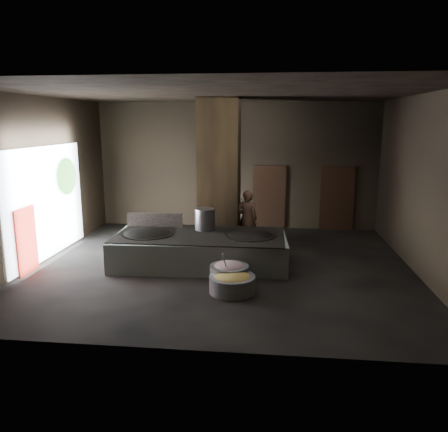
# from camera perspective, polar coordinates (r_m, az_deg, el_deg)

# --- Properties ---
(floor) EXTENTS (10.00, 9.00, 0.10)m
(floor) POSITION_cam_1_polar(r_m,az_deg,el_deg) (11.88, -0.24, -6.72)
(floor) COLOR black
(floor) RESTS_ON ground
(ceiling) EXTENTS (10.00, 9.00, 0.10)m
(ceiling) POSITION_cam_1_polar(r_m,az_deg,el_deg) (11.26, -0.26, 16.01)
(ceiling) COLOR black
(ceiling) RESTS_ON back_wall
(back_wall) EXTENTS (10.00, 0.10, 4.50)m
(back_wall) POSITION_cam_1_polar(r_m,az_deg,el_deg) (15.84, 1.64, 6.57)
(back_wall) COLOR black
(back_wall) RESTS_ON ground
(front_wall) EXTENTS (10.00, 0.10, 4.50)m
(front_wall) POSITION_cam_1_polar(r_m,az_deg,el_deg) (6.92, -4.54, -0.80)
(front_wall) COLOR black
(front_wall) RESTS_ON ground
(left_wall) EXTENTS (0.10, 9.00, 4.50)m
(left_wall) POSITION_cam_1_polar(r_m,az_deg,el_deg) (12.93, -23.15, 4.33)
(left_wall) COLOR black
(left_wall) RESTS_ON ground
(right_wall) EXTENTS (0.10, 9.00, 4.50)m
(right_wall) POSITION_cam_1_polar(r_m,az_deg,el_deg) (11.89, 24.77, 3.58)
(right_wall) COLOR black
(right_wall) RESTS_ON ground
(pillar) EXTENTS (1.20, 1.20, 4.50)m
(pillar) POSITION_cam_1_polar(r_m,az_deg,el_deg) (13.25, -0.60, 5.48)
(pillar) COLOR black
(pillar) RESTS_ON ground
(hearth_platform) EXTENTS (4.71, 2.43, 0.80)m
(hearth_platform) POSITION_cam_1_polar(r_m,az_deg,el_deg) (11.91, -3.13, -4.41)
(hearth_platform) COLOR silver
(hearth_platform) RESTS_ON ground
(platform_cap) EXTENTS (4.51, 2.16, 0.03)m
(platform_cap) POSITION_cam_1_polar(r_m,az_deg,el_deg) (11.80, -3.15, -2.48)
(platform_cap) COLOR black
(platform_cap) RESTS_ON hearth_platform
(wok_left) EXTENTS (1.45, 1.45, 0.40)m
(wok_left) POSITION_cam_1_polar(r_m,az_deg,el_deg) (12.09, -9.99, -2.61)
(wok_left) COLOR black
(wok_left) RESTS_ON hearth_platform
(wok_left_rim) EXTENTS (1.48, 1.48, 0.05)m
(wok_left_rim) POSITION_cam_1_polar(r_m,az_deg,el_deg) (12.07, -10.00, -2.29)
(wok_left_rim) COLOR black
(wok_left_rim) RESTS_ON hearth_platform
(wok_right) EXTENTS (1.35, 1.35, 0.38)m
(wok_right) POSITION_cam_1_polar(r_m,az_deg,el_deg) (11.72, 3.42, -2.91)
(wok_right) COLOR black
(wok_right) RESTS_ON hearth_platform
(wok_right_rim) EXTENTS (1.38, 1.38, 0.05)m
(wok_right_rim) POSITION_cam_1_polar(r_m,az_deg,el_deg) (11.71, 3.43, -2.58)
(wok_right_rim) COLOR black
(wok_right_rim) RESTS_ON hearth_platform
(stock_pot) EXTENTS (0.56, 0.56, 0.60)m
(stock_pot) POSITION_cam_1_polar(r_m,az_deg,el_deg) (12.24, -2.52, -0.41)
(stock_pot) COLOR gray
(stock_pot) RESTS_ON hearth_platform
(splash_guard) EXTENTS (1.60, 0.14, 0.40)m
(splash_guard) POSITION_cam_1_polar(r_m,az_deg,el_deg) (12.77, -9.04, -0.49)
(splash_guard) COLOR black
(splash_guard) RESTS_ON hearth_platform
(cook) EXTENTS (0.66, 0.44, 1.76)m
(cook) POSITION_cam_1_polar(r_m,az_deg,el_deg) (13.45, 3.02, -0.35)
(cook) COLOR brown
(cook) RESTS_ON ground
(veg_basin) EXTENTS (1.11, 1.11, 0.39)m
(veg_basin) POSITION_cam_1_polar(r_m,az_deg,el_deg) (10.02, 1.08, -8.89)
(veg_basin) COLOR gray
(veg_basin) RESTS_ON ground
(veg_fill) EXTENTS (0.87, 0.87, 0.27)m
(veg_fill) POSITION_cam_1_polar(r_m,az_deg,el_deg) (9.97, 1.09, -8.06)
(veg_fill) COLOR #A2B356
(veg_fill) RESTS_ON veg_basin
(ladle) EXTENTS (0.19, 0.40, 0.75)m
(ladle) POSITION_cam_1_polar(r_m,az_deg,el_deg) (10.06, 0.31, -6.66)
(ladle) COLOR gray
(ladle) RESTS_ON veg_basin
(meat_basin) EXTENTS (0.97, 0.97, 0.50)m
(meat_basin) POSITION_cam_1_polar(r_m,az_deg,el_deg) (10.37, 0.70, -7.82)
(meat_basin) COLOR gray
(meat_basin) RESTS_ON ground
(meat_fill) EXTENTS (0.76, 0.76, 0.29)m
(meat_fill) POSITION_cam_1_polar(r_m,az_deg,el_deg) (10.30, 0.70, -6.78)
(meat_fill) COLOR #A86573
(meat_fill) RESTS_ON meat_basin
(doorway_near) EXTENTS (1.18, 0.08, 2.38)m
(doorway_near) POSITION_cam_1_polar(r_m,az_deg,el_deg) (15.85, 5.92, 2.32)
(doorway_near) COLOR black
(doorway_near) RESTS_ON ground
(doorway_near_glow) EXTENTS (0.84, 0.04, 1.99)m
(doorway_near_glow) POSITION_cam_1_polar(r_m,az_deg,el_deg) (15.88, 5.85, 2.16)
(doorway_near_glow) COLOR #8C6647
(doorway_near_glow) RESTS_ON ground
(doorway_far) EXTENTS (1.18, 0.08, 2.38)m
(doorway_far) POSITION_cam_1_polar(r_m,az_deg,el_deg) (16.02, 14.54, 2.10)
(doorway_far) COLOR black
(doorway_far) RESTS_ON ground
(doorway_far_glow) EXTENTS (0.81, 0.04, 1.91)m
(doorway_far_glow) POSITION_cam_1_polar(r_m,az_deg,el_deg) (16.13, 13.78, 2.03)
(doorway_far_glow) COLOR #8C6647
(doorway_far_glow) RESTS_ON ground
(left_opening) EXTENTS (0.04, 4.20, 3.10)m
(left_opening) POSITION_cam_1_polar(r_m,az_deg,el_deg) (13.15, -22.11, 1.66)
(left_opening) COLOR white
(left_opening) RESTS_ON ground
(pavilion_sliver) EXTENTS (0.05, 0.90, 1.70)m
(pavilion_sliver) POSITION_cam_1_polar(r_m,az_deg,el_deg) (12.17, -24.41, -2.96)
(pavilion_sliver) COLOR maroon
(pavilion_sliver) RESTS_ON ground
(tree_silhouette) EXTENTS (0.28, 1.10, 1.10)m
(tree_silhouette) POSITION_cam_1_polar(r_m,az_deg,el_deg) (13.98, -19.83, 4.90)
(tree_silhouette) COLOR #194714
(tree_silhouette) RESTS_ON left_opening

